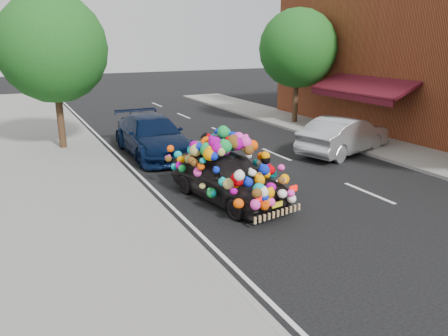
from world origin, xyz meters
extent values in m
plane|color=black|center=(0.00, 0.00, 0.00)|extent=(100.00, 100.00, 0.00)
cube|color=gray|center=(-4.30, 0.00, 0.06)|extent=(4.00, 60.00, 0.12)
cube|color=gray|center=(-2.35, 0.00, 0.07)|extent=(0.15, 60.00, 0.13)
cube|color=gray|center=(8.20, 3.00, 0.06)|extent=(3.00, 40.00, 0.12)
cube|color=#4B0E19|center=(8.70, 6.00, 2.35)|extent=(1.62, 5.20, 0.75)
cube|color=#4B0E19|center=(7.95, 6.00, 1.95)|extent=(0.06, 5.20, 0.35)
cylinder|color=#332114|center=(-3.80, 9.50, 1.36)|extent=(0.28, 0.28, 2.73)
sphere|color=#124513|center=(-3.80, 9.50, 4.03)|extent=(4.20, 4.20, 4.20)
cylinder|color=#332114|center=(8.00, 10.00, 1.32)|extent=(0.28, 0.28, 2.64)
sphere|color=#124513|center=(8.00, 10.00, 3.90)|extent=(4.00, 4.00, 4.00)
imported|color=black|center=(-0.39, 1.41, 0.69)|extent=(2.30, 4.26, 1.38)
cube|color=red|center=(-0.58, -0.69, 0.78)|extent=(0.23, 0.10, 0.14)
cube|color=red|center=(0.51, -0.50, 0.78)|extent=(0.23, 0.10, 0.14)
cube|color=yellow|center=(-0.03, -0.61, 0.48)|extent=(0.34, 0.10, 0.12)
imported|color=black|center=(-0.73, 7.14, 0.75)|extent=(2.16, 5.21, 1.51)
imported|color=#A3A6AA|center=(6.06, 3.95, 0.73)|extent=(4.71, 2.81, 1.47)
camera|label=1|loc=(-5.64, -8.97, 4.39)|focal=35.00mm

